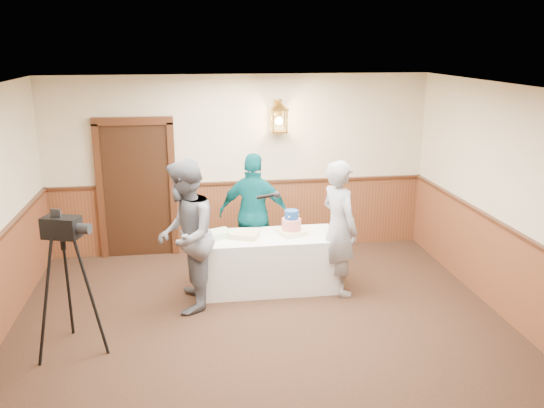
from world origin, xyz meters
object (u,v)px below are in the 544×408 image
at_px(display_table, 270,262).
at_px(interviewer, 185,236).
at_px(tiered_cake, 291,225).
at_px(sheet_cake_green, 218,234).
at_px(assistant_p, 255,214).
at_px(baker, 339,228).
at_px(tv_camera_rig, 68,292).
at_px(sheet_cake_yellow, 245,235).

xyz_separation_m(display_table, interviewer, (-1.12, -0.48, 0.59)).
bearing_deg(tiered_cake, interviewer, -160.87).
xyz_separation_m(sheet_cake_green, assistant_p, (0.55, 0.52, 0.10)).
relative_size(display_table, baker, 0.99).
xyz_separation_m(sheet_cake_green, baker, (1.57, -0.33, 0.12)).
height_order(interviewer, tv_camera_rig, interviewer).
bearing_deg(display_table, baker, -17.77).
relative_size(sheet_cake_yellow, interviewer, 0.19).
relative_size(tiered_cake, assistant_p, 0.23).
bearing_deg(tv_camera_rig, sheet_cake_yellow, 51.77).
height_order(baker, tv_camera_rig, baker).
height_order(sheet_cake_yellow, sheet_cake_green, sheet_cake_green).
distance_m(assistant_p, tv_camera_rig, 2.96).
bearing_deg(assistant_p, sheet_cake_green, 61.41).
bearing_deg(tiered_cake, display_table, -177.02).
xyz_separation_m(assistant_p, tv_camera_rig, (-2.24, -1.93, -0.20)).
xyz_separation_m(tiered_cake, sheet_cake_yellow, (-0.64, -0.05, -0.10)).
height_order(tiered_cake, sheet_cake_green, tiered_cake).
bearing_deg(interviewer, assistant_p, 142.55).
xyz_separation_m(display_table, tiered_cake, (0.30, 0.02, 0.51)).
bearing_deg(tv_camera_rig, assistant_p, 59.34).
height_order(sheet_cake_yellow, tv_camera_rig, tv_camera_rig).
bearing_deg(assistant_p, tv_camera_rig, 59.11).
relative_size(sheet_cake_green, baker, 0.19).
distance_m(tiered_cake, sheet_cake_yellow, 0.65).
height_order(sheet_cake_yellow, assistant_p, assistant_p).
distance_m(interviewer, tv_camera_rig, 1.56).
height_order(display_table, tiered_cake, tiered_cake).
bearing_deg(baker, assistant_p, 29.42).
bearing_deg(interviewer, tiered_cake, 114.97).
relative_size(display_table, sheet_cake_green, 5.22).
xyz_separation_m(display_table, sheet_cake_green, (-0.69, 0.05, 0.42)).
height_order(tiered_cake, tv_camera_rig, tv_camera_rig).
bearing_deg(display_table, sheet_cake_green, 175.82).
bearing_deg(assistant_p, display_table, 122.18).
height_order(tiered_cake, interviewer, interviewer).
bearing_deg(sheet_cake_green, display_table, -4.18).
relative_size(interviewer, tv_camera_rig, 1.25).
height_order(display_table, assistant_p, assistant_p).
bearing_deg(baker, tv_camera_rig, 87.46).
xyz_separation_m(interviewer, assistant_p, (0.98, 1.04, -0.07)).
bearing_deg(baker, sheet_cake_yellow, 57.66).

